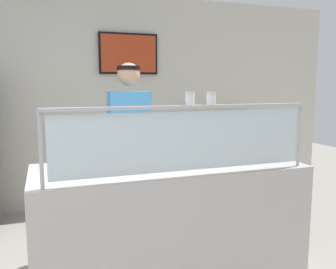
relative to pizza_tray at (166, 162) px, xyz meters
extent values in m
plane|color=gray|center=(0.01, 0.54, -0.97)|extent=(12.00, 12.00, 0.00)
cube|color=beige|center=(0.01, 2.06, 0.38)|extent=(6.42, 0.08, 2.70)
cube|color=black|center=(0.19, 2.00, 0.99)|extent=(0.76, 0.04, 0.52)
cube|color=#B23819|center=(0.19, 1.97, 0.99)|extent=(0.71, 0.01, 0.47)
cube|color=#BCB7B2|center=(0.01, -0.06, -0.49)|extent=(2.02, 0.79, 0.95)
cylinder|color=#B2B5BC|center=(-0.90, -0.40, 0.22)|extent=(0.02, 0.02, 0.48)
cylinder|color=#B2B5BC|center=(0.92, -0.40, 0.22)|extent=(0.02, 0.02, 0.48)
cube|color=silver|center=(0.01, -0.40, 0.22)|extent=(1.76, 0.01, 0.40)
cube|color=#B2B5BC|center=(0.01, -0.40, 0.45)|extent=(1.82, 0.06, 0.02)
cylinder|color=#9EA0A8|center=(0.00, 0.00, -0.01)|extent=(0.49, 0.49, 0.01)
cylinder|color=tan|center=(0.00, 0.00, 0.00)|extent=(0.47, 0.47, 0.02)
cylinder|color=gold|center=(0.00, 0.00, 0.02)|extent=(0.41, 0.41, 0.01)
cube|color=#ADAFB7|center=(-0.05, -0.02, 0.02)|extent=(0.15, 0.29, 0.01)
cylinder|color=white|center=(0.03, -0.40, 0.49)|extent=(0.06, 0.06, 0.07)
cylinder|color=white|center=(0.03, -0.40, 0.48)|extent=(0.05, 0.05, 0.05)
cylinder|color=silver|center=(0.03, -0.40, 0.54)|extent=(0.06, 0.06, 0.02)
cylinder|color=white|center=(0.19, -0.40, 0.49)|extent=(0.06, 0.06, 0.07)
cylinder|color=red|center=(0.19, -0.40, 0.48)|extent=(0.05, 0.05, 0.04)
cylinder|color=silver|center=(0.19, -0.40, 0.54)|extent=(0.06, 0.06, 0.02)
cylinder|color=#23232D|center=(-0.23, 0.68, -0.49)|extent=(0.13, 0.13, 0.95)
cylinder|color=#23232D|center=(-0.01, 0.68, -0.49)|extent=(0.13, 0.13, 0.95)
cube|color=#4C9EE5|center=(-0.12, 0.68, 0.26)|extent=(0.38, 0.21, 0.55)
sphere|color=tan|center=(-0.12, 0.68, 0.69)|extent=(0.21, 0.21, 0.21)
cylinder|color=black|center=(-0.12, 0.68, 0.75)|extent=(0.21, 0.21, 0.04)
cylinder|color=tan|center=(0.06, 0.46, 0.16)|extent=(0.08, 0.34, 0.08)
cube|color=#B7BABF|center=(1.76, 1.57, -0.51)|extent=(0.70, 0.55, 0.91)
cube|color=tan|center=(1.76, 1.57, -0.04)|extent=(0.48, 0.48, 0.04)
cube|color=tan|center=(1.75, 1.57, 0.01)|extent=(0.47, 0.47, 0.04)
cube|color=tan|center=(1.76, 1.57, 0.05)|extent=(0.47, 0.47, 0.04)
cube|color=tan|center=(1.76, 1.57, 0.10)|extent=(0.46, 0.46, 0.04)
camera|label=1|loc=(-0.88, -2.54, 0.59)|focal=37.83mm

